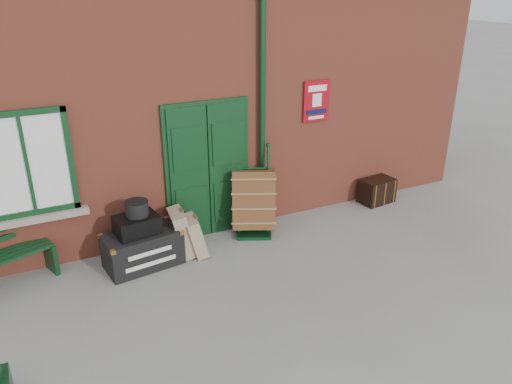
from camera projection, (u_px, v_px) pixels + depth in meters
ground at (265, 270)px, 7.37m from camera, size 80.00×80.00×0.00m
station_building at (182, 82)px, 9.39m from camera, size 10.30×4.30×4.36m
houdini_trunk at (143, 249)px, 7.40m from camera, size 1.16×0.74×0.55m
strongbox at (137, 225)px, 7.22m from camera, size 0.65×0.51×0.27m
hatbox at (137, 208)px, 7.16m from camera, size 0.37×0.37×0.22m
suitcase_back at (182, 232)px, 7.66m from camera, size 0.40×0.55×0.75m
suitcase_front at (195, 236)px, 7.67m from camera, size 0.37×0.50×0.64m
porter_trolley at (254, 200)px, 8.32m from camera, size 0.95×0.98×1.45m
dark_trunk at (377, 191)px, 9.52m from camera, size 0.68×0.49×0.46m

